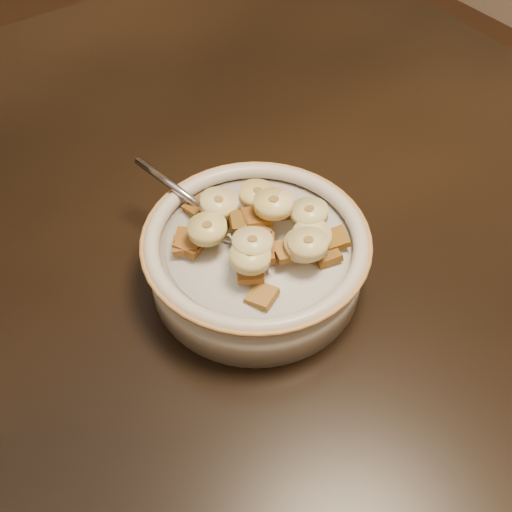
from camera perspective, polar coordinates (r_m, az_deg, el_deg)
cereal_bowl at (r=0.54m, az=0.00°, el=-0.61°), size 0.18×0.18×0.04m
milk at (r=0.52m, az=0.00°, el=0.91°), size 0.15×0.15×0.00m
spoon at (r=0.53m, az=-2.46°, el=2.62°), size 0.04×0.05×0.01m
cereal_square_0 at (r=0.53m, az=-2.97°, el=3.92°), size 0.03×0.03×0.01m
cereal_square_1 at (r=0.48m, az=0.53°, el=-3.56°), size 0.03×0.03×0.01m
cereal_square_2 at (r=0.49m, az=0.41°, el=0.16°), size 0.03×0.03×0.01m
cereal_square_3 at (r=0.51m, az=6.29°, el=0.07°), size 0.03×0.03×0.01m
cereal_square_4 at (r=0.51m, az=0.30°, el=3.39°), size 0.03×0.03×0.01m
cereal_square_5 at (r=0.54m, az=-5.20°, el=4.40°), size 0.02×0.02×0.01m
cereal_square_6 at (r=0.52m, az=-6.07°, el=1.64°), size 0.03×0.03×0.01m
cereal_square_7 at (r=0.50m, az=-0.17°, el=2.01°), size 0.02×0.02×0.01m
cereal_square_8 at (r=0.51m, az=-1.22°, el=3.03°), size 0.03×0.03×0.01m
cereal_square_9 at (r=0.51m, az=-0.03°, el=3.44°), size 0.03×0.03×0.01m
cereal_square_10 at (r=0.53m, az=2.49°, el=4.16°), size 0.03×0.02×0.01m
cereal_square_11 at (r=0.52m, az=-3.77°, el=2.78°), size 0.03×0.03×0.01m
cereal_square_12 at (r=0.49m, az=-0.53°, el=-1.47°), size 0.03×0.03×0.01m
cereal_square_13 at (r=0.53m, az=-3.64°, el=4.02°), size 0.03×0.03×0.01m
cereal_square_14 at (r=0.50m, az=0.51°, el=1.04°), size 0.03×0.03×0.01m
cereal_square_15 at (r=0.54m, az=1.22°, el=4.96°), size 0.03×0.03×0.01m
cereal_square_16 at (r=0.53m, az=-2.97°, el=3.81°), size 0.02×0.02×0.01m
cereal_square_17 at (r=0.51m, az=-6.27°, el=1.02°), size 0.03×0.03×0.01m
cereal_square_18 at (r=0.51m, az=-5.93°, el=0.93°), size 0.03×0.03×0.01m
cereal_square_19 at (r=0.52m, az=7.04°, el=1.50°), size 0.03×0.03×0.01m
cereal_square_20 at (r=0.51m, az=5.25°, el=0.70°), size 0.03×0.03×0.01m
cereal_square_21 at (r=0.50m, az=2.73°, el=0.44°), size 0.03×0.03×0.01m
banana_slice_0 at (r=0.48m, az=-0.32°, el=1.14°), size 0.04×0.04×0.01m
banana_slice_1 at (r=0.52m, az=4.73°, el=3.84°), size 0.04×0.04×0.01m
banana_slice_2 at (r=0.49m, az=4.66°, el=1.06°), size 0.04×0.04×0.01m
banana_slice_3 at (r=0.49m, az=4.31°, el=0.99°), size 0.04×0.04×0.01m
banana_slice_4 at (r=0.48m, az=-0.51°, el=-0.07°), size 0.04×0.04×0.01m
banana_slice_5 at (r=0.50m, az=1.59°, el=4.70°), size 0.04×0.04×0.01m
banana_slice_6 at (r=0.53m, az=0.15°, el=5.48°), size 0.03×0.03×0.01m
banana_slice_7 at (r=0.50m, az=-4.33°, el=2.42°), size 0.03×0.03×0.01m
banana_slice_8 at (r=0.50m, az=1.54°, el=4.67°), size 0.04×0.04×0.01m
banana_slice_9 at (r=0.50m, az=4.97°, el=1.70°), size 0.04×0.04×0.01m
banana_slice_10 at (r=0.52m, az=-3.32°, el=4.67°), size 0.04×0.04×0.02m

